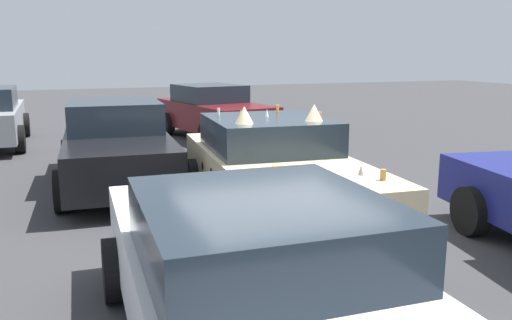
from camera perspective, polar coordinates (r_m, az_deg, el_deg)
ground_plane at (r=7.37m, az=2.19°, el=-6.70°), size 60.00×60.00×0.00m
art_car_decorated at (r=7.24m, az=2.05°, el=-1.15°), size 4.55×2.31×1.63m
parked_sedan_far_left at (r=9.56m, az=-14.87°, el=1.63°), size 4.67×2.17×1.47m
parked_sedan_behind_left at (r=3.98m, az=-0.72°, el=-12.48°), size 4.23×2.13×1.36m
parked_sedan_row_back_center at (r=14.45m, az=-4.60°, el=5.20°), size 4.36×2.49×1.45m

